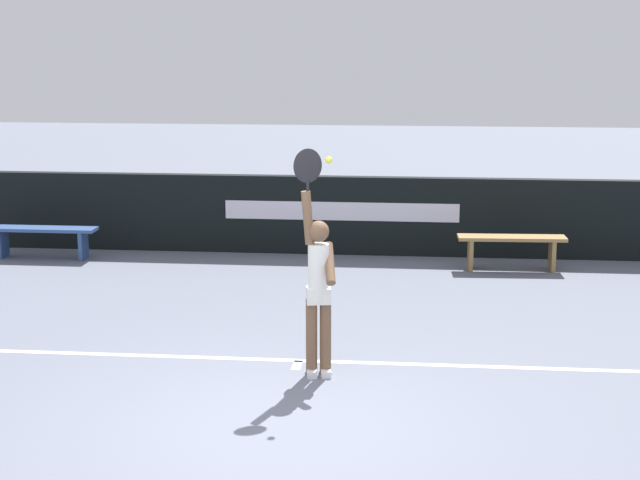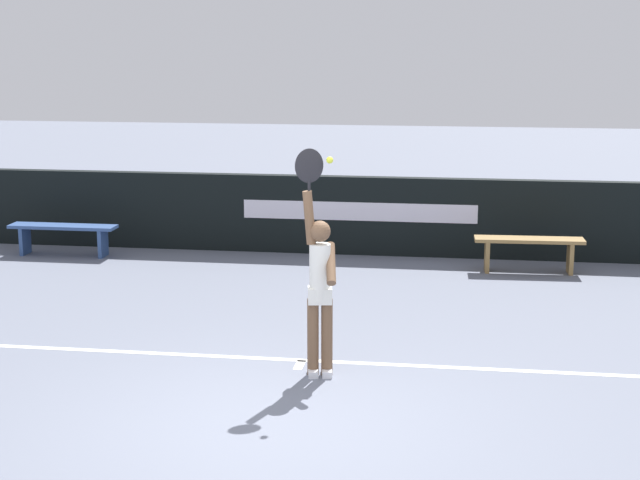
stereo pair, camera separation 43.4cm
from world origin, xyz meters
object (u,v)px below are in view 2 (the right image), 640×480
(tennis_ball, at_px, (330,160))
(courtside_bench_near, at_px, (63,232))
(courtside_bench_far, at_px, (529,246))
(tennis_player, at_px, (319,284))

(tennis_ball, distance_m, courtside_bench_near, 7.27)
(tennis_ball, height_order, courtside_bench_far, tennis_ball)
(tennis_ball, relative_size, courtside_bench_far, 0.04)
(tennis_player, height_order, courtside_bench_far, tennis_player)
(tennis_ball, bearing_deg, tennis_player, 135.69)
(courtside_bench_far, bearing_deg, tennis_ball, -114.55)
(tennis_player, bearing_deg, courtside_bench_far, 63.82)
(tennis_player, distance_m, courtside_bench_far, 5.41)
(tennis_player, height_order, tennis_ball, tennis_player)
(tennis_player, distance_m, courtside_bench_near, 6.89)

